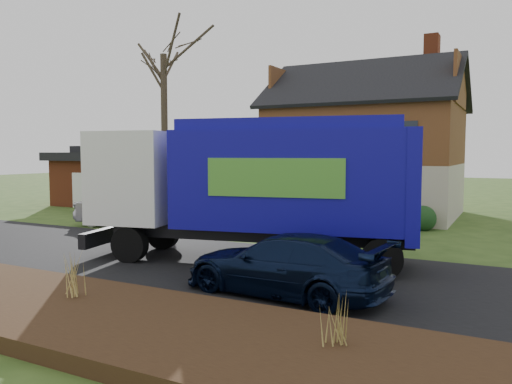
% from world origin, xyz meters
% --- Properties ---
extents(ground, '(120.00, 120.00, 0.00)m').
position_xyz_m(ground, '(0.00, 0.00, 0.00)').
color(ground, '#2D4717').
rests_on(ground, ground).
extents(road, '(80.00, 7.00, 0.02)m').
position_xyz_m(road, '(0.00, 0.00, 0.01)').
color(road, black).
rests_on(road, ground).
extents(mulch_verge, '(80.00, 3.50, 0.30)m').
position_xyz_m(mulch_verge, '(0.00, -5.30, 0.15)').
color(mulch_verge, black).
rests_on(mulch_verge, ground).
extents(main_house, '(12.95, 8.95, 9.26)m').
position_xyz_m(main_house, '(1.49, 13.91, 4.03)').
color(main_house, '#BCAE97').
rests_on(main_house, ground).
extents(ranch_house, '(9.80, 8.20, 3.70)m').
position_xyz_m(ranch_house, '(-12.00, 13.00, 1.81)').
color(ranch_house, '#973F21').
rests_on(ranch_house, ground).
extents(garbage_truck, '(10.17, 4.54, 4.22)m').
position_xyz_m(garbage_truck, '(2.17, 0.97, 2.43)').
color(garbage_truck, black).
rests_on(garbage_truck, ground).
extents(silver_sedan, '(4.83, 2.40, 1.52)m').
position_xyz_m(silver_sedan, '(-6.16, 4.74, 0.76)').
color(silver_sedan, '#929499').
rests_on(silver_sedan, ground).
extents(navy_wagon, '(5.05, 2.46, 1.41)m').
position_xyz_m(navy_wagon, '(4.35, -1.80, 0.71)').
color(navy_wagon, black).
rests_on(navy_wagon, ground).
extents(tree_front_west, '(3.98, 3.98, 11.84)m').
position_xyz_m(tree_front_west, '(-7.84, 9.57, 9.75)').
color(tree_front_west, '#3C3124').
rests_on(tree_front_west, ground).
extents(tree_back, '(3.22, 3.22, 10.19)m').
position_xyz_m(tree_back, '(3.45, 21.22, 8.49)').
color(tree_back, '#433128').
rests_on(tree_back, ground).
extents(grass_clump_mid, '(0.33, 0.28, 0.93)m').
position_xyz_m(grass_clump_mid, '(0.95, -4.86, 0.77)').
color(grass_clump_mid, tan).
rests_on(grass_clump_mid, mulch_verge).
extents(grass_clump_east, '(0.31, 0.26, 0.78)m').
position_xyz_m(grass_clump_east, '(6.58, -4.88, 0.69)').
color(grass_clump_east, '#9E8A45').
rests_on(grass_clump_east, mulch_verge).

